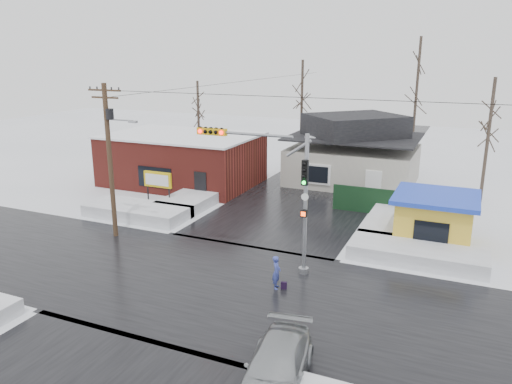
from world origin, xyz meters
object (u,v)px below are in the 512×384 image
at_px(marquee_sign, 158,181).
at_px(pedestrian, 276,273).
at_px(traffic_signal, 275,182).
at_px(kiosk, 434,219).
at_px(car, 277,368).
at_px(utility_pole, 110,152).

bearing_deg(marquee_sign, pedestrian, -34.73).
bearing_deg(marquee_sign, traffic_signal, -29.72).
xyz_separation_m(marquee_sign, kiosk, (18.50, 0.50, -0.46)).
bearing_deg(car, utility_pole, 137.91).
xyz_separation_m(marquee_sign, pedestrian, (12.36, -8.57, -1.13)).
distance_m(kiosk, car, 16.09).
distance_m(marquee_sign, pedestrian, 15.08).
distance_m(utility_pole, marquee_sign, 6.87).
height_order(kiosk, car, kiosk).
distance_m(traffic_signal, car, 10.10).
bearing_deg(car, traffic_signal, 103.55).
bearing_deg(utility_pole, marquee_sign, 100.13).
xyz_separation_m(utility_pole, pedestrian, (11.28, -2.57, -4.32)).
bearing_deg(kiosk, car, -102.74).
bearing_deg(kiosk, marquee_sign, -178.45).
relative_size(utility_pole, car, 1.88).
bearing_deg(marquee_sign, kiosk, 1.55).
xyz_separation_m(utility_pole, kiosk, (17.43, 6.49, -3.65)).
height_order(utility_pole, marquee_sign, utility_pole).
height_order(pedestrian, car, pedestrian).
distance_m(traffic_signal, kiosk, 10.43).
relative_size(utility_pole, marquee_sign, 3.53).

